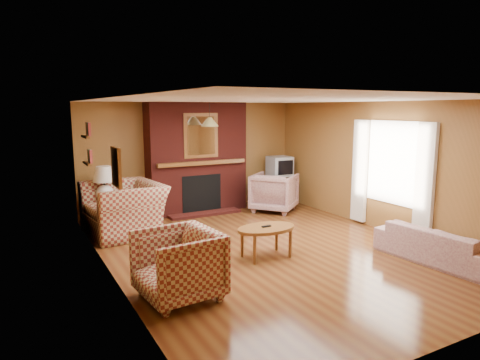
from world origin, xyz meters
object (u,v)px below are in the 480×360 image
plaid_armchair (178,265)px  table_lamp (104,182)px  tv_stand (279,190)px  plaid_loveseat (124,208)px  crt_tv (280,166)px  coffee_table (266,230)px  side_table (106,216)px  floral_armchair (274,192)px  floral_sofa (438,244)px  fireplace (197,159)px

plaid_armchair → table_lamp: (-0.15, 3.45, 0.49)m
table_lamp → tv_stand: size_ratio=1.01×
plaid_loveseat → crt_tv: 3.99m
coffee_table → table_lamp: 3.33m
plaid_loveseat → side_table: (-0.25, 0.39, -0.20)m
floral_armchair → coffee_table: 3.05m
floral_sofa → plaid_armchair: bearing=75.2°
coffee_table → side_table: side_table is taller
floral_armchair → crt_tv: bearing=-81.2°
floral_sofa → floral_armchair: (-0.38, 3.88, 0.16)m
plaid_armchair → side_table: plaid_armchair is taller
plaid_armchair → crt_tv: bearing=128.3°
floral_sofa → coffee_table: 2.57m
plaid_loveseat → tv_stand: (3.90, 0.74, -0.13)m
floral_armchair → fireplace: bearing=23.8°
plaid_loveseat → floral_sofa: 5.30m
plaid_armchair → coffee_table: 1.85m
floral_sofa → table_lamp: table_lamp is taller
fireplace → floral_sofa: bearing=-67.8°
tv_stand → crt_tv: crt_tv is taller
tv_stand → side_table: bearing=-173.4°
coffee_table → tv_stand: (2.30, 3.07, -0.09)m
coffee_table → table_lamp: table_lamp is taller
plaid_loveseat → fireplace: bearing=110.7°
coffee_table → crt_tv: bearing=53.2°
side_table → table_lamp: table_lamp is taller
fireplace → coffee_table: bearing=-94.4°
coffee_table → crt_tv: 3.86m
fireplace → crt_tv: 2.08m
coffee_table → plaid_loveseat: bearing=124.5°
coffee_table → crt_tv: size_ratio=1.75×
floral_armchair → side_table: size_ratio=1.72×
floral_sofa → tv_stand: (0.15, 4.48, 0.07)m
fireplace → floral_armchair: fireplace is taller
side_table → crt_tv: 4.21m
fireplace → side_table: bearing=-165.7°
plaid_armchair → coffee_table: plaid_armchair is taller
coffee_table → side_table: bearing=124.2°
floral_armchair → tv_stand: bearing=-80.9°
plaid_armchair → side_table: bearing=177.3°
tv_stand → plaid_armchair: bearing=-134.6°
plaid_loveseat → coffee_table: (1.60, -2.33, -0.04)m
floral_armchair → table_lamp: size_ratio=1.38×
fireplace → tv_stand: fireplace is taller
side_table → table_lamp: (0.00, 0.00, 0.65)m
floral_armchair → floral_sofa: bearing=146.5°
floral_sofa → tv_stand: 4.48m
plaid_loveseat → table_lamp: (-0.25, 0.39, 0.45)m
side_table → tv_stand: size_ratio=0.81×
side_table → crt_tv: bearing=4.7°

